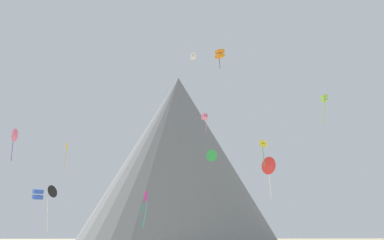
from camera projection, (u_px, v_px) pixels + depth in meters
rock_massif at (178, 160)px, 137.37m from camera, size 86.01×86.01×52.65m
kite_orange_high at (220, 54)px, 82.69m from camera, size 1.91×1.86×3.84m
kite_red_low at (269, 166)px, 61.07m from camera, size 2.59×1.78×5.82m
kite_gold_mid at (66, 150)px, 80.52m from camera, size 0.69×1.07×5.14m
kite_teal_low at (142, 211)px, 62.65m from camera, size 0.66×0.74×3.21m
kite_yellow_mid at (263, 144)px, 56.39m from camera, size 1.09×1.07×3.45m
kite_lime_mid at (324, 99)px, 60.62m from camera, size 0.94×0.89×4.25m
kite_white_high at (193, 56)px, 89.30m from camera, size 1.23×1.16×1.37m
kite_green_mid at (211, 156)px, 88.02m from camera, size 2.50×1.40×2.42m
kite_blue_low at (38, 194)px, 57.31m from camera, size 1.64×1.67×1.43m
kite_black_low at (52, 193)px, 50.73m from camera, size 1.27×1.59×5.25m
kite_pink_mid at (205, 117)px, 81.52m from camera, size 1.27×1.29×3.77m
kite_magenta_low at (145, 203)px, 71.85m from camera, size 0.74×0.42×6.00m
kite_rainbow_mid at (14, 135)px, 62.50m from camera, size 1.67×1.61×4.71m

